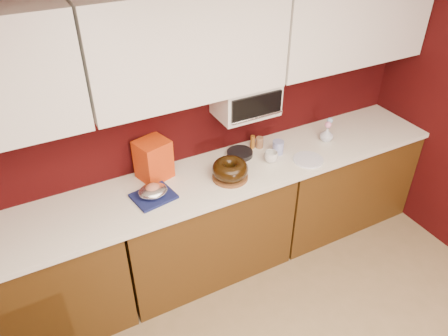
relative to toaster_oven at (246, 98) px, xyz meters
name	(u,v)px	position (x,y,z in m)	size (l,w,h in m)	color
wall_back	(182,119)	(-0.45, 0.15, -0.12)	(4.00, 0.02, 2.50)	#330607
base_cabinet_left	(24,291)	(-1.78, -0.17, -0.95)	(1.31, 0.58, 0.86)	#4A2D0E
base_cabinet_center	(203,228)	(-0.45, -0.17, -0.95)	(1.31, 0.58, 0.86)	#4A2D0E
base_cabinet_right	(336,180)	(0.88, -0.17, -0.95)	(1.31, 0.58, 0.86)	#4A2D0E
countertop	(202,182)	(-0.45, -0.17, -0.49)	(4.00, 0.62, 0.04)	white
upper_cabinet_center	(187,45)	(-0.45, -0.02, 0.48)	(1.31, 0.33, 0.70)	white
upper_cabinet_right	(351,17)	(0.88, -0.02, 0.48)	(1.31, 0.33, 0.70)	white
toaster_oven	(246,98)	(0.00, 0.00, 0.00)	(0.45, 0.30, 0.25)	white
toaster_oven_door	(257,107)	(0.00, -0.16, 0.00)	(0.40, 0.02, 0.18)	black
toaster_oven_handle	(258,117)	(0.00, -0.18, -0.07)	(0.02, 0.02, 0.42)	silver
cake_base	(230,177)	(-0.26, -0.25, -0.46)	(0.26, 0.26, 0.02)	brown
bundt_cake	(230,169)	(-0.26, -0.25, -0.39)	(0.26, 0.26, 0.11)	black
navy_towel	(153,196)	(-0.83, -0.20, -0.46)	(0.27, 0.23, 0.02)	#151B4F
foil_ham_nest	(153,191)	(-0.83, -0.20, -0.42)	(0.20, 0.17, 0.07)	white
roasted_ham	(153,188)	(-0.83, -0.20, -0.40)	(0.10, 0.09, 0.06)	#C5745A
pandoro_box	(153,159)	(-0.73, 0.03, -0.33)	(0.22, 0.20, 0.30)	#B11A0B
dark_pan	(240,153)	(-0.05, -0.02, -0.46)	(0.20, 0.20, 0.04)	black
coffee_mug	(271,156)	(0.12, -0.20, -0.42)	(0.09, 0.09, 0.10)	silver
blue_jar	(278,147)	(0.24, -0.13, -0.42)	(0.09, 0.09, 0.11)	#1C2E9A
flower_vase	(327,134)	(0.70, -0.15, -0.41)	(0.09, 0.09, 0.13)	silver
flower_pink	(328,125)	(0.70, -0.15, -0.33)	(0.05, 0.05, 0.05)	pink
flower_blue	(330,120)	(0.73, -0.13, -0.30)	(0.05, 0.05, 0.05)	#84ADD4
china_plate	(308,160)	(0.39, -0.32, -0.47)	(0.23, 0.23, 0.01)	white
amber_bottle	(253,142)	(0.10, 0.03, -0.42)	(0.04, 0.04, 0.11)	brown
paper_cup	(259,142)	(0.15, 0.01, -0.43)	(0.06, 0.06, 0.09)	#8B5E3F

